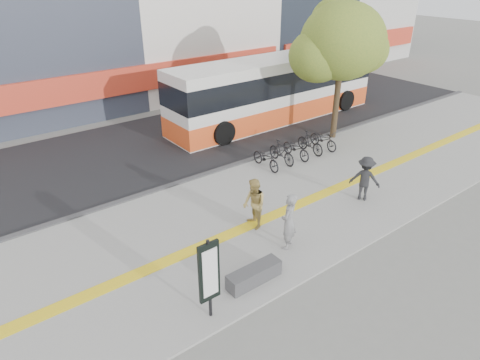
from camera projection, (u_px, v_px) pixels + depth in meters
ground at (293, 231)px, 13.71m from camera, size 120.00×120.00×0.00m
sidewalk at (263, 211)px, 14.75m from camera, size 40.00×7.00×0.08m
tactile_strip at (272, 216)px, 14.37m from camera, size 40.00×0.45×0.01m
street at (160, 145)px, 20.04m from camera, size 40.00×8.00×0.06m
curb at (207, 174)px, 17.20m from camera, size 40.00×0.25×0.14m
bench at (254, 275)px, 11.31m from camera, size 1.60×0.45×0.45m
signboard at (209, 273)px, 9.75m from camera, size 0.55×0.10×2.20m
street_tree at (340, 43)px, 18.94m from camera, size 4.40×3.80×6.31m
bus at (275, 91)px, 22.62m from camera, size 12.35×2.93×3.29m
bicycle_row at (296, 148)px, 18.45m from camera, size 4.11×1.68×0.97m
seated_woman at (289, 221)px, 12.42m from camera, size 0.77×0.69×1.77m
pedestrian_tan at (254, 204)px, 13.41m from camera, size 0.82×0.95×1.68m
pedestrian_dark at (365, 178)px, 15.03m from camera, size 1.08×1.23×1.65m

